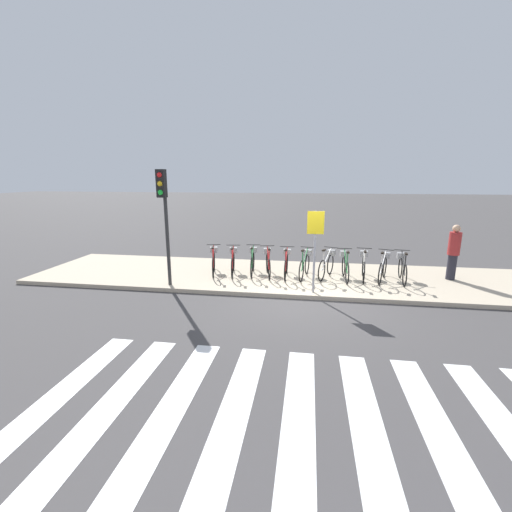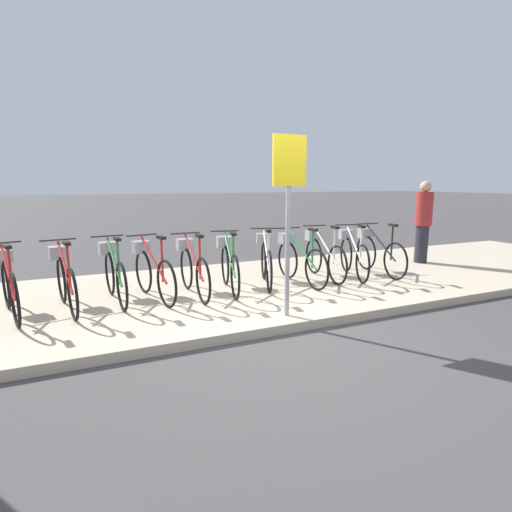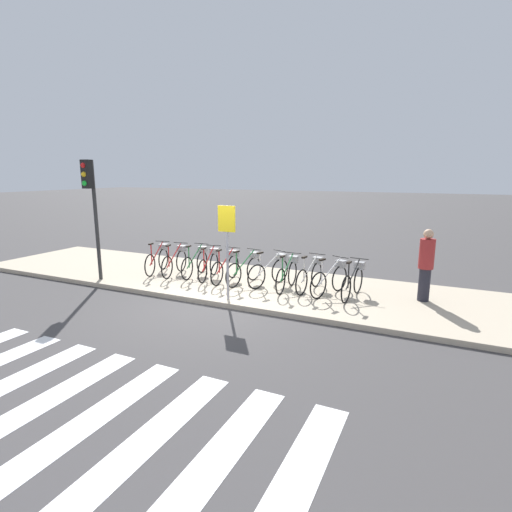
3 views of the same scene
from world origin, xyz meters
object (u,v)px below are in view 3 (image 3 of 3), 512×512
(parked_bicycle_2, at_px, (196,261))
(parked_bicycle_4, at_px, (227,266))
(parked_bicycle_1, at_px, (176,260))
(sign_post, at_px, (227,236))
(parked_bicycle_10, at_px, (354,280))
(parked_bicycle_6, at_px, (271,269))
(parked_bicycle_7, at_px, (288,273))
(parked_bicycle_9, at_px, (332,277))
(parked_bicycle_8, at_px, (311,274))
(parked_bicycle_3, at_px, (210,263))
(parked_bicycle_0, at_px, (158,258))
(pedestrian, at_px, (426,264))
(parked_bicycle_5, at_px, (246,268))
(traffic_light, at_px, (91,195))

(parked_bicycle_2, distance_m, parked_bicycle_4, 1.11)
(parked_bicycle_1, bearing_deg, sign_post, -29.33)
(parked_bicycle_10, bearing_deg, sign_post, -151.29)
(parked_bicycle_2, relative_size, parked_bicycle_10, 1.00)
(parked_bicycle_6, height_order, parked_bicycle_7, same)
(parked_bicycle_4, distance_m, parked_bicycle_9, 2.95)
(parked_bicycle_8, bearing_deg, parked_bicycle_10, -6.12)
(parked_bicycle_3, bearing_deg, parked_bicycle_0, -178.02)
(parked_bicycle_10, distance_m, sign_post, 3.22)
(parked_bicycle_0, distance_m, parked_bicycle_9, 5.32)
(parked_bicycle_3, xyz_separation_m, pedestrian, (5.64, 0.40, 0.46))
(parked_bicycle_0, distance_m, parked_bicycle_5, 2.96)
(parked_bicycle_3, distance_m, parked_bicycle_4, 0.59)
(parked_bicycle_7, bearing_deg, traffic_light, -163.87)
(parked_bicycle_0, height_order, parked_bicycle_4, same)
(parked_bicycle_3, distance_m, parked_bicycle_8, 2.98)
(parked_bicycle_5, distance_m, parked_bicycle_9, 2.36)
(parked_bicycle_4, bearing_deg, parked_bicycle_10, 0.17)
(parked_bicycle_5, distance_m, parked_bicycle_6, 0.70)
(parked_bicycle_3, xyz_separation_m, parked_bicycle_5, (1.18, -0.02, 0.00))
(parked_bicycle_1, relative_size, parked_bicycle_4, 0.99)
(traffic_light, bearing_deg, pedestrian, 13.06)
(parked_bicycle_7, height_order, traffic_light, traffic_light)
(parked_bicycle_3, height_order, parked_bicycle_7, same)
(parked_bicycle_2, distance_m, pedestrian, 6.17)
(parked_bicycle_9, distance_m, sign_post, 2.79)
(parked_bicycle_0, bearing_deg, sign_post, -24.02)
(parked_bicycle_9, relative_size, pedestrian, 0.88)
(parked_bicycle_4, distance_m, traffic_light, 4.13)
(sign_post, bearing_deg, parked_bicycle_10, 28.71)
(parked_bicycle_5, bearing_deg, sign_post, -80.37)
(parked_bicycle_2, bearing_deg, parked_bicycle_10, -1.59)
(parked_bicycle_8, bearing_deg, parked_bicycle_9, -10.94)
(parked_bicycle_7, relative_size, parked_bicycle_9, 1.05)
(parked_bicycle_5, distance_m, parked_bicycle_10, 2.91)
(parked_bicycle_9, distance_m, traffic_light, 6.74)
(parked_bicycle_4, bearing_deg, pedestrian, 5.00)
(parked_bicycle_6, distance_m, sign_post, 1.96)
(parked_bicycle_0, distance_m, parked_bicycle_3, 1.78)
(parked_bicycle_7, xyz_separation_m, parked_bicycle_10, (1.68, 0.02, 0.00))
(parked_bicycle_1, xyz_separation_m, parked_bicycle_2, (0.62, 0.14, 0.00))
(parked_bicycle_0, distance_m, parked_bicycle_10, 5.87)
(parked_bicycle_9, height_order, sign_post, sign_post)
(parked_bicycle_5, distance_m, parked_bicycle_7, 1.23)
(parked_bicycle_5, height_order, parked_bicycle_10, same)
(parked_bicycle_2, height_order, parked_bicycle_3, same)
(parked_bicycle_7, relative_size, traffic_light, 0.47)
(parked_bicycle_2, relative_size, parked_bicycle_6, 1.05)
(parked_bicycle_9, relative_size, parked_bicycle_10, 0.96)
(parked_bicycle_1, xyz_separation_m, parked_bicycle_6, (3.00, 0.13, 0.00))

